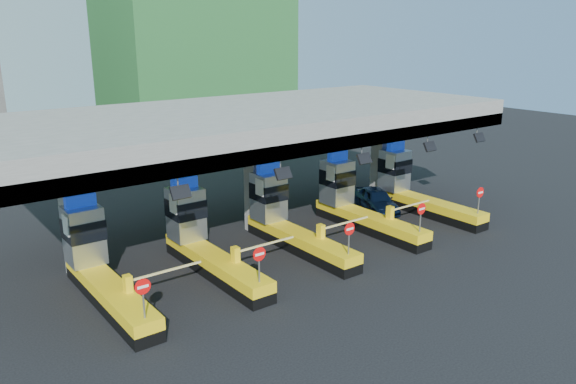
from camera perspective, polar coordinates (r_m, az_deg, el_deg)
ground at (r=29.96m, az=0.06°, el=-5.43°), size 120.00×120.00×0.00m
toll_canopy at (r=30.60m, az=-3.21°, el=6.93°), size 28.00×12.09×7.00m
toll_lane_far_left at (r=25.38m, az=-18.78°, el=-7.00°), size 4.43×8.00×4.16m
toll_lane_left at (r=27.16m, az=-8.76°, el=-4.77°), size 4.43×8.00×4.16m
toll_lane_center at (r=29.69m, az=-0.27°, el=-2.76°), size 4.43×8.00×4.16m
toll_lane_right at (r=32.79m, az=6.74°, el=-1.04°), size 4.43×8.00×4.16m
toll_lane_far_right at (r=36.31m, az=12.46°, el=0.37°), size 4.43×8.00×4.16m
bg_building_scaffold at (r=61.49m, az=-9.60°, el=18.65°), size 18.00×12.00×28.00m
van at (r=35.82m, az=8.98°, el=-0.77°), size 3.19×4.59×1.45m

